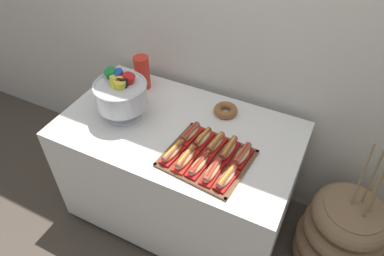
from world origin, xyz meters
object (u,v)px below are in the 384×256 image
hot_dog_2 (199,165)px  cup_stack (142,73)px  hot_dog_3 (212,171)px  serving_tray (207,158)px  hot_dog_4 (227,178)px  hot_dog_0 (173,153)px  buffet_table (180,172)px  donut (226,110)px  hot_dog_5 (190,133)px  hot_dog_8 (229,150)px  floor_vase (340,235)px  hot_dog_1 (185,159)px  punch_bowl (121,93)px  hot_dog_9 (242,155)px  hot_dog_7 (215,144)px  hot_dog_6 (203,139)px

hot_dog_2 → cup_stack: cup_stack is taller
hot_dog_3 → serving_tray: bearing=126.9°
hot_dog_4 → hot_dog_0: bearing=174.6°
buffet_table → donut: bearing=51.9°
hot_dog_2 → hot_dog_4: (0.15, -0.01, 0.00)m
buffet_table → hot_dog_5: size_ratio=8.01×
hot_dog_8 → floor_vase: bearing=13.9°
hot_dog_1 → hot_dog_5: hot_dog_1 is taller
hot_dog_5 → donut: hot_dog_5 is taller
punch_bowl → hot_dog_2: bearing=-18.1°
serving_tray → hot_dog_9: hot_dog_9 is taller
cup_stack → floor_vase: bearing=-5.9°
hot_dog_4 → hot_dog_9: 0.17m
hot_dog_9 → serving_tray: bearing=-156.6°
punch_bowl → serving_tray: bearing=-10.1°
hot_dog_0 → hot_dog_5: size_ratio=1.00×
hot_dog_7 → hot_dog_6: bearing=174.6°
hot_dog_0 → donut: (0.10, 0.44, -0.02)m
hot_dog_0 → hot_dog_8: 0.28m
hot_dog_0 → hot_dog_2: (0.15, -0.01, -0.00)m
hot_dog_1 → hot_dog_4: hot_dog_1 is taller
hot_dog_1 → hot_dog_3: bearing=-5.4°
hot_dog_4 → hot_dog_9: hot_dog_9 is taller
hot_dog_6 → hot_dog_3: bearing=-53.1°
hot_dog_4 → hot_dog_6: size_ratio=1.02×
hot_dog_5 → hot_dog_6: hot_dog_5 is taller
hot_dog_9 → hot_dog_5: bearing=174.6°
serving_tray → hot_dog_9: bearing=23.4°
floor_vase → hot_dog_6: size_ratio=6.49×
hot_dog_9 → donut: (-0.21, 0.30, -0.02)m
floor_vase → donut: (-0.80, 0.13, 0.54)m
hot_dog_0 → serving_tray: bearing=23.4°
punch_bowl → hot_dog_1: bearing=-20.0°
hot_dog_3 → hot_dog_4: hot_dog_4 is taller
serving_tray → hot_dog_3: (0.07, -0.09, 0.03)m
hot_dog_6 → floor_vase: bearing=10.5°
hot_dog_5 → donut: size_ratio=1.20×
floor_vase → hot_dog_5: (-0.89, -0.14, 0.55)m
serving_tray → hot_dog_1: (-0.08, -0.08, 0.03)m
hot_dog_9 → punch_bowl: bearing=177.5°
hot_dog_9 → floor_vase: bearing=16.3°
serving_tray → donut: 0.37m
hot_dog_5 → cup_stack: bearing=148.8°
hot_dog_5 → cup_stack: 0.55m
hot_dog_5 → hot_dog_1: bearing=-70.9°
floor_vase → hot_dog_1: (-0.83, -0.32, 0.56)m
hot_dog_6 → hot_dog_4: bearing=-41.6°
hot_dog_2 → hot_dog_9: bearing=42.3°
buffet_table → hot_dog_2: (0.23, -0.22, 0.40)m
serving_tray → hot_dog_1: 0.12m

